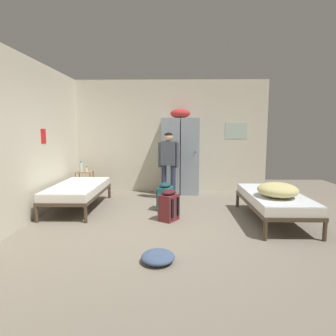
# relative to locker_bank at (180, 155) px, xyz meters

# --- Properties ---
(ground_plane) EXTENTS (9.59, 9.59, 0.00)m
(ground_plane) POSITION_rel_locker_bank_xyz_m (-0.24, -2.72, -0.97)
(ground_plane) COLOR gray
(room_backdrop) EXTENTS (4.86, 6.05, 2.80)m
(room_backdrop) POSITION_rel_locker_bank_xyz_m (-1.57, -1.36, 0.43)
(room_backdrop) COLOR beige
(room_backdrop) RESTS_ON ground_plane
(locker_bank) EXTENTS (0.90, 0.55, 2.07)m
(locker_bank) POSITION_rel_locker_bank_xyz_m (0.00, 0.00, 0.00)
(locker_bank) COLOR #8C99A3
(locker_bank) RESTS_ON ground_plane
(shelf_unit) EXTENTS (0.38, 0.30, 0.57)m
(shelf_unit) POSITION_rel_locker_bank_xyz_m (-2.31, -0.20, -0.62)
(shelf_unit) COLOR #99704C
(shelf_unit) RESTS_ON ground_plane
(bed_right) EXTENTS (0.90, 1.90, 0.49)m
(bed_right) POSITION_rel_locker_bank_xyz_m (1.58, -2.20, -0.59)
(bed_right) COLOR #473828
(bed_right) RESTS_ON ground_plane
(bed_left_rear) EXTENTS (0.90, 1.90, 0.49)m
(bed_left_rear) POSITION_rel_locker_bank_xyz_m (-2.06, -1.46, -0.59)
(bed_left_rear) COLOR #473828
(bed_left_rear) RESTS_ON ground_plane
(bedding_heap) EXTENTS (0.64, 0.69, 0.23)m
(bedding_heap) POSITION_rel_locker_bank_xyz_m (1.53, -2.48, -0.36)
(bedding_heap) COLOR #D1C67F
(bedding_heap) RESTS_ON bed_right
(person_traveler) EXTENTS (0.47, 0.25, 1.51)m
(person_traveler) POSITION_rel_locker_bank_xyz_m (-0.27, -0.65, -0.06)
(person_traveler) COLOR #2D334C
(person_traveler) RESTS_ON ground_plane
(water_bottle) EXTENTS (0.07, 0.07, 0.25)m
(water_bottle) POSITION_rel_locker_bank_xyz_m (-2.39, -0.18, -0.29)
(water_bottle) COLOR silver
(water_bottle) RESTS_ON shelf_unit
(lotion_bottle) EXTENTS (0.05, 0.05, 0.13)m
(lotion_bottle) POSITION_rel_locker_bank_xyz_m (-2.24, -0.24, -0.34)
(lotion_bottle) COLOR white
(lotion_bottle) RESTS_ON shelf_unit
(backpack_maroon) EXTENTS (0.41, 0.40, 0.55)m
(backpack_maroon) POSITION_rel_locker_bank_xyz_m (-0.24, -2.20, -0.71)
(backpack_maroon) COLOR maroon
(backpack_maroon) RESTS_ON ground_plane
(backpack_teal) EXTENTS (0.39, 0.37, 0.55)m
(backpack_teal) POSITION_rel_locker_bank_xyz_m (-0.31, -1.54, -0.71)
(backpack_teal) COLOR #23666B
(backpack_teal) RESTS_ON ground_plane
(clothes_pile_denim) EXTENTS (0.40, 0.44, 0.13)m
(clothes_pile_denim) POSITION_rel_locker_bank_xyz_m (-0.33, -3.84, -0.91)
(clothes_pile_denim) COLOR #42567A
(clothes_pile_denim) RESTS_ON ground_plane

